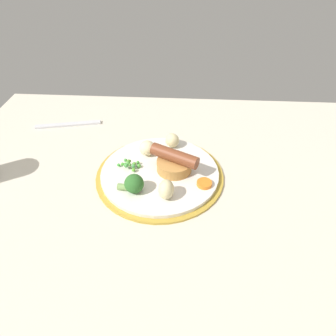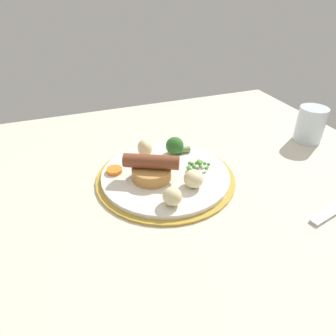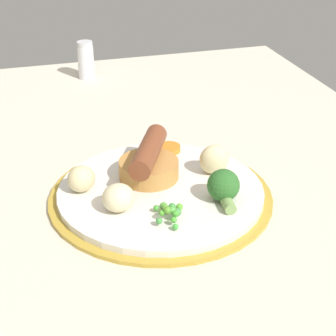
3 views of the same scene
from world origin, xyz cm
name	(u,v)px [view 3 (image 3 of 3)]	position (x,y,z in cm)	size (l,w,h in cm)	color
dining_table	(167,193)	(0.00, 0.00, 1.50)	(110.00, 80.00, 3.00)	beige
dinner_plate	(161,194)	(-3.21, 1.71, 3.57)	(28.73, 28.73, 1.40)	#B79333
sausage_pudding	(149,163)	(-0.17, 2.43, 6.59)	(11.01, 7.87, 5.28)	#BC8442
pea_pile	(170,211)	(-10.06, 2.48, 5.37)	(5.46, 3.98, 1.86)	#449535
broccoli_floret_near	(224,187)	(-8.04, -4.96, 6.34)	(5.66, 4.05, 4.05)	#2D6628
potato_chunk_0	(118,198)	(-6.66, 7.87, 6.12)	(3.92, 3.79, 3.44)	beige
potato_chunk_1	(81,179)	(-0.91, 11.44, 6.10)	(3.34, 3.59, 3.40)	beige
potato_chunk_2	(214,159)	(-1.21, -6.25, 6.43)	(4.00, 3.15, 4.06)	beige
carrot_slice_1	(169,148)	(6.61, -2.29, 4.81)	(3.24, 3.24, 0.82)	orange
salt_shaker	(86,60)	(44.68, 3.75, 6.64)	(3.19, 3.19, 7.36)	silver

